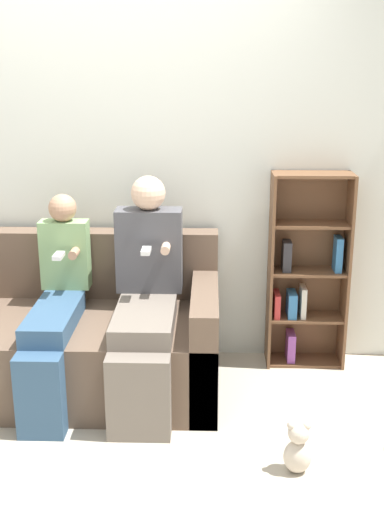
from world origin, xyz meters
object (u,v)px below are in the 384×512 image
object	(u,v)px
adult_seated	(146,292)
bookshelf	(305,275)
teddy_bear	(298,449)
couch	(71,340)
child_seated	(55,306)

from	to	relation	value
adult_seated	bookshelf	size ratio (longest dim) A/B	1.01
teddy_bear	bookshelf	bearing A→B (deg)	81.54
adult_seated	teddy_bear	size ratio (longest dim) A/B	4.62
couch	child_seated	distance (m)	0.31
child_seated	adult_seated	bearing A→B (deg)	4.64
child_seated	bookshelf	xyz separation A→B (m)	(1.47, 0.51, 0.02)
couch	teddy_bear	bearing A→B (deg)	-33.71
child_seated	bookshelf	bearing A→B (deg)	19.24
couch	adult_seated	xyz separation A→B (m)	(0.46, -0.10, 0.34)
couch	child_seated	xyz separation A→B (m)	(-0.05, -0.14, 0.27)
adult_seated	child_seated	distance (m)	0.51
adult_seated	teddy_bear	xyz separation A→B (m)	(0.78, -0.73, -0.51)
child_seated	couch	bearing A→B (deg)	71.27
adult_seated	teddy_bear	distance (m)	1.19
teddy_bear	child_seated	bearing A→B (deg)	151.81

